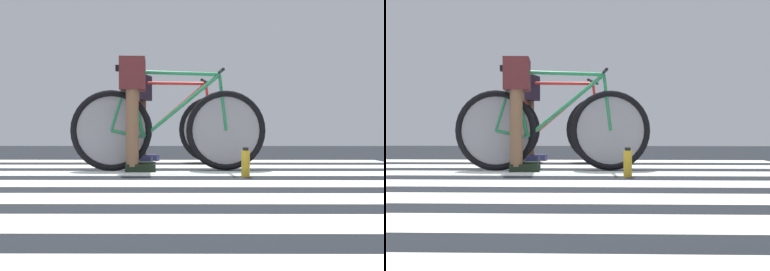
% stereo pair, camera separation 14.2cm
% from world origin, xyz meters
% --- Properties ---
extents(ground, '(18.00, 14.00, 0.02)m').
position_xyz_m(ground, '(0.00, 0.00, 0.01)').
color(ground, black).
extents(crosswalk_markings, '(5.45, 5.77, 0.00)m').
position_xyz_m(crosswalk_markings, '(0.05, -0.26, 0.02)').
color(crosswalk_markings, silver).
rests_on(crosswalk_markings, ground).
extents(bicycle_1_of_2, '(1.74, 0.52, 0.93)m').
position_xyz_m(bicycle_1_of_2, '(0.27, 1.18, 0.41)').
color(bicycle_1_of_2, black).
rests_on(bicycle_1_of_2, ground).
extents(cyclist_1_of_2, '(0.34, 0.43, 0.99)m').
position_xyz_m(cyclist_1_of_2, '(-0.04, 1.16, 0.66)').
color(cyclist_1_of_2, brown).
rests_on(cyclist_1_of_2, ground).
extents(bicycle_2_of_2, '(1.72, 0.55, 0.93)m').
position_xyz_m(bicycle_2_of_2, '(0.17, 2.33, 0.41)').
color(bicycle_2_of_2, black).
rests_on(bicycle_2_of_2, ground).
extents(cyclist_2_of_2, '(0.38, 0.45, 0.97)m').
position_xyz_m(cyclist_2_of_2, '(-0.13, 2.39, 0.65)').
color(cyclist_2_of_2, brown).
rests_on(cyclist_2_of_2, ground).
extents(water_bottle, '(0.07, 0.07, 0.23)m').
position_xyz_m(water_bottle, '(0.90, 0.60, 0.13)').
color(water_bottle, gold).
rests_on(water_bottle, ground).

